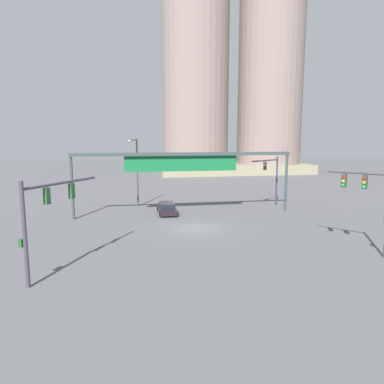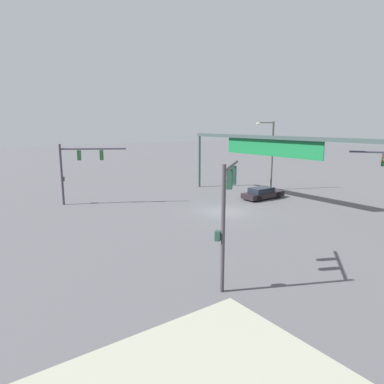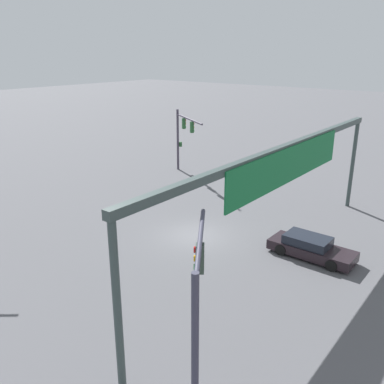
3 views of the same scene
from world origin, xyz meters
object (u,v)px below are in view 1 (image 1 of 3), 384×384
at_px(traffic_signal_near_corner, 45,210).
at_px(streetlamp_curved_arm, 136,168).
at_px(sedan_car_approaching, 167,208).
at_px(traffic_signal_opposite_side, 272,173).
at_px(traffic_signal_cross_street, 370,196).

xyz_separation_m(traffic_signal_near_corner, streetlamp_curved_arm, (5.59, 20.78, 0.61)).
distance_m(traffic_signal_near_corner, streetlamp_curved_arm, 21.53).
bearing_deg(sedan_car_approaching, traffic_signal_opposite_side, -82.00).
bearing_deg(traffic_signal_cross_street, traffic_signal_near_corner, 51.99).
xyz_separation_m(traffic_signal_opposite_side, sedan_car_approaching, (-12.63, -1.72, -3.44)).
bearing_deg(traffic_signal_cross_street, sedan_car_approaching, -1.45).
relative_size(traffic_signal_cross_street, sedan_car_approaching, 1.26).
xyz_separation_m(traffic_signal_near_corner, sedan_car_approaching, (8.65, 16.36, -3.44)).
bearing_deg(traffic_signal_near_corner, sedan_car_approaching, 3.06).
relative_size(traffic_signal_near_corner, streetlamp_curved_arm, 0.73).
bearing_deg(sedan_car_approaching, streetlamp_curved_arm, 34.89).
distance_m(traffic_signal_near_corner, sedan_car_approaching, 18.82).
distance_m(streetlamp_curved_arm, sedan_car_approaching, 6.72).
xyz_separation_m(traffic_signal_cross_street, sedan_car_approaching, (-12.33, 15.93, -3.55)).
bearing_deg(traffic_signal_near_corner, traffic_signal_cross_street, -57.91).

